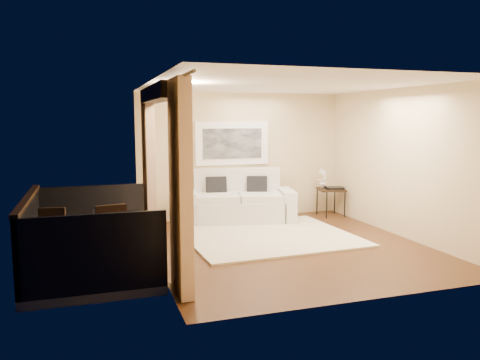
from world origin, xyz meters
TOP-DOWN VIEW (x-y plane):
  - floor at (0.00, 0.00)m, footprint 5.00×5.00m
  - room_shell at (-2.13, 0.00)m, footprint 5.00×6.40m
  - balcony at (-3.31, 0.00)m, footprint 1.81×2.60m
  - curtains at (-2.11, 0.00)m, footprint 0.16×4.80m
  - artwork at (-0.22, 2.46)m, footprint 1.62×0.07m
  - rug at (-0.09, 0.64)m, footprint 3.06×2.70m
  - sofa at (-0.20, 2.10)m, footprint 2.43×1.43m
  - side_table at (1.93, 2.00)m, footprint 0.67×0.67m
  - tray at (1.97, 1.92)m, footprint 0.44×0.38m
  - orchid at (1.78, 2.11)m, footprint 0.28×0.24m
  - bistro_table at (-2.95, -0.26)m, footprint 0.67×0.67m
  - balcony_chair_far at (-3.68, 0.14)m, footprint 0.44×0.44m
  - balcony_chair_near at (-2.88, -0.64)m, footprint 0.48×0.48m
  - ice_bucket at (-3.05, -0.16)m, footprint 0.18×0.18m
  - candle at (-2.94, -0.14)m, footprint 0.06×0.06m
  - vase at (-3.01, -0.46)m, footprint 0.04×0.04m
  - glass_a at (-2.84, -0.29)m, footprint 0.06×0.06m
  - glass_b at (-2.78, -0.27)m, footprint 0.06×0.06m

SIDE VIEW (x-z plane):
  - floor at x=0.00m, z-range 0.00..0.00m
  - rug at x=-0.09m, z-range 0.00..0.04m
  - balcony at x=-3.31m, z-range -0.41..0.76m
  - sofa at x=-0.20m, z-range -0.16..0.93m
  - balcony_chair_far at x=-3.68m, z-range 0.06..0.93m
  - side_table at x=1.93m, z-range 0.25..0.85m
  - balcony_chair_near at x=-2.88m, z-range 0.08..1.05m
  - bistro_table at x=-2.95m, z-range 0.25..0.92m
  - tray at x=1.97m, z-range 0.61..0.66m
  - candle at x=-2.94m, z-range 0.67..0.74m
  - glass_a at x=-2.84m, z-range 0.67..0.79m
  - glass_b at x=-2.78m, z-range 0.67..0.79m
  - vase at x=-3.01m, z-range 0.67..0.85m
  - ice_bucket at x=-3.05m, z-range 0.67..0.87m
  - orchid at x=1.78m, z-range 0.61..1.06m
  - curtains at x=-2.11m, z-range 0.02..2.66m
  - artwork at x=-0.22m, z-range 1.16..2.08m
  - room_shell at x=-2.13m, z-range 0.02..5.02m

